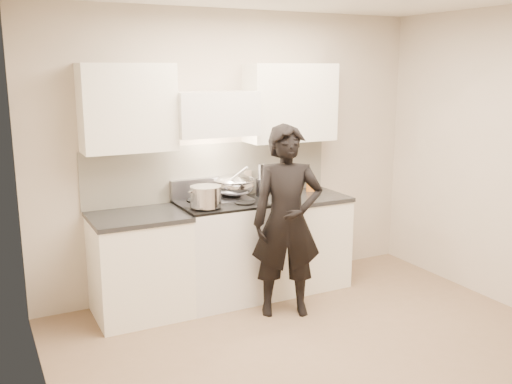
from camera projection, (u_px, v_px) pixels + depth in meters
ground_plane at (332, 357)px, 4.35m from camera, size 4.00×4.00×0.00m
room_shell at (304, 144)px, 4.31m from camera, size 4.04×3.54×2.70m
stove at (221, 251)px, 5.36m from camera, size 0.76×0.65×0.96m
counter_right at (297, 240)px, 5.73m from camera, size 0.92×0.67×0.92m
counter_left at (140, 265)px, 5.02m from camera, size 0.82×0.67×0.92m
wok at (234, 185)px, 5.43m from camera, size 0.41×0.50×0.33m
stock_pot at (206, 196)px, 5.02m from camera, size 0.37×0.36×0.18m
utensil_crock at (262, 186)px, 5.62m from camera, size 0.12×0.12×0.32m
spice_jar at (278, 188)px, 5.76m from camera, size 0.04×0.04×0.09m
oil_glass at (311, 183)px, 5.84m from camera, size 0.09×0.09×0.16m
person at (287, 222)px, 4.97m from camera, size 0.73×0.61×1.69m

